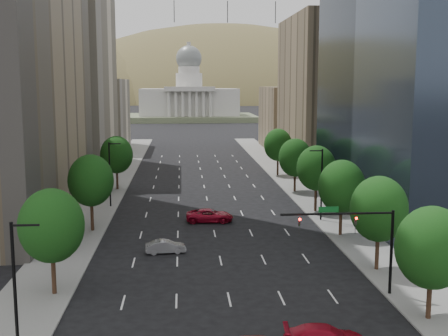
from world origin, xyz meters
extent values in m
cube|color=slate|center=(-15.50, 60.00, 0.07)|extent=(6.00, 200.00, 0.15)
cube|color=slate|center=(15.50, 60.00, 0.07)|extent=(6.00, 200.00, 0.15)
cube|color=beige|center=(-25.00, 103.00, 17.50)|extent=(14.00, 30.00, 35.00)
cube|color=beige|center=(-25.00, 136.00, 9.00)|extent=(14.00, 26.00, 18.00)
cube|color=#8C7759|center=(25.00, 100.00, 15.00)|extent=(14.00, 30.00, 30.00)
cube|color=#8C7759|center=(25.00, 133.00, 8.00)|extent=(14.00, 26.00, 16.00)
cylinder|color=#382316|center=(14.00, 25.00, 1.88)|extent=(0.36, 0.36, 3.75)
ellipsoid|color=#103B10|center=(14.00, 25.00, 5.40)|extent=(5.20, 5.20, 5.98)
cylinder|color=#382316|center=(14.00, 36.00, 2.00)|extent=(0.36, 0.36, 4.00)
ellipsoid|color=#103B10|center=(14.00, 36.00, 5.76)|extent=(5.20, 5.20, 5.98)
cylinder|color=#382316|center=(14.00, 48.00, 1.95)|extent=(0.36, 0.36, 3.90)
ellipsoid|color=#103B10|center=(14.00, 48.00, 5.62)|extent=(5.20, 5.20, 5.98)
cylinder|color=#382316|center=(14.00, 60.00, 2.05)|extent=(0.36, 0.36, 4.10)
ellipsoid|color=#103B10|center=(14.00, 60.00, 5.90)|extent=(5.20, 5.20, 5.98)
cylinder|color=#382316|center=(14.00, 74.00, 1.90)|extent=(0.36, 0.36, 3.80)
ellipsoid|color=#103B10|center=(14.00, 74.00, 5.47)|extent=(5.20, 5.20, 5.98)
cylinder|color=#382316|center=(14.00, 90.00, 2.00)|extent=(0.36, 0.36, 4.00)
ellipsoid|color=#103B10|center=(14.00, 90.00, 5.76)|extent=(5.20, 5.20, 5.98)
cylinder|color=#382316|center=(-14.00, 32.00, 2.00)|extent=(0.36, 0.36, 4.00)
ellipsoid|color=#103B10|center=(-14.00, 32.00, 5.76)|extent=(5.20, 5.20, 5.98)
cylinder|color=#382316|center=(-14.00, 52.00, 2.08)|extent=(0.36, 0.36, 4.15)
ellipsoid|color=#103B10|center=(-14.00, 52.00, 5.98)|extent=(5.20, 5.20, 5.98)
cylinder|color=#382316|center=(-14.00, 78.00, 1.98)|extent=(0.36, 0.36, 3.95)
ellipsoid|color=#103B10|center=(-14.00, 78.00, 5.69)|extent=(5.20, 5.20, 5.98)
cylinder|color=black|center=(13.50, 55.00, 4.50)|extent=(0.20, 0.20, 9.00)
cylinder|color=black|center=(12.70, 55.00, 8.80)|extent=(1.60, 0.14, 0.14)
cylinder|color=black|center=(-13.50, 20.00, 4.50)|extent=(0.20, 0.20, 9.00)
cylinder|color=black|center=(-12.70, 20.00, 8.80)|extent=(1.60, 0.14, 0.14)
cylinder|color=black|center=(-13.50, 65.00, 4.50)|extent=(0.20, 0.20, 9.00)
cylinder|color=black|center=(-12.70, 65.00, 8.80)|extent=(1.60, 0.14, 0.14)
cylinder|color=black|center=(13.00, 30.00, 3.50)|extent=(0.24, 0.24, 7.00)
cylinder|color=black|center=(8.50, 30.00, 6.80)|extent=(9.00, 0.18, 0.18)
imported|color=black|center=(10.00, 30.00, 6.25)|extent=(0.18, 0.22, 1.10)
imported|color=black|center=(5.50, 30.00, 6.25)|extent=(0.18, 0.22, 1.10)
sphere|color=#FF0C07|center=(10.00, 29.82, 6.45)|extent=(0.20, 0.20, 0.20)
sphere|color=#FF0C07|center=(5.50, 29.82, 6.45)|extent=(0.20, 0.20, 0.20)
cube|color=#0C591E|center=(7.80, 30.00, 7.15)|extent=(1.60, 0.06, 0.45)
cube|color=#596647|center=(0.00, 250.00, 1.25)|extent=(60.00, 40.00, 2.50)
cube|color=silver|center=(0.00, 250.00, 8.50)|extent=(44.00, 26.00, 12.00)
cube|color=silver|center=(0.00, 236.00, 14.50)|extent=(22.00, 4.00, 2.00)
cylinder|color=silver|center=(0.00, 250.00, 18.00)|extent=(12.00, 12.00, 7.00)
cylinder|color=silver|center=(0.00, 250.00, 23.00)|extent=(9.60, 9.60, 3.00)
sphere|color=slate|center=(0.00, 250.00, 28.10)|extent=(11.60, 11.60, 11.60)
cylinder|color=silver|center=(0.00, 250.00, 33.95)|extent=(1.80, 1.80, 2.50)
ellipsoid|color=brown|center=(-140.00, 560.00, -33.25)|extent=(380.00, 342.00, 190.00)
ellipsoid|color=brown|center=(40.00, 600.00, -42.00)|extent=(440.00, 396.00, 240.00)
ellipsoid|color=brown|center=(210.00, 640.00, -35.00)|extent=(360.00, 324.00, 200.00)
cylinder|color=black|center=(-10.00, 590.00, 90.00)|extent=(0.80, 0.80, 22.00)
cylinder|color=black|center=(45.00, 590.00, 90.00)|extent=(0.80, 0.80, 22.00)
cylinder|color=black|center=(95.00, 590.00, 90.00)|extent=(0.80, 0.80, 22.00)
imported|color=gray|center=(-5.35, 42.87, 0.67)|extent=(4.17, 1.81, 1.33)
imported|color=maroon|center=(-0.28, 55.59, 0.80)|extent=(5.91, 2.95, 1.61)
camera|label=1|loc=(-3.61, -12.83, 16.93)|focal=45.66mm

